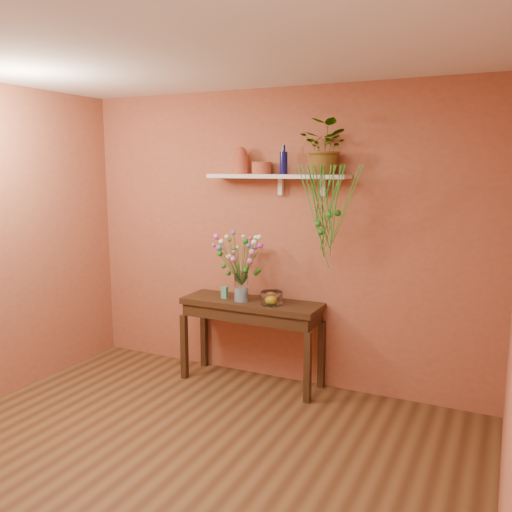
# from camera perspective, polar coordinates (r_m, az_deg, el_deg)

# --- Properties ---
(room) EXTENTS (4.04, 4.04, 2.70)m
(room) POSITION_cam_1_polar(r_m,az_deg,el_deg) (3.25, -11.95, -2.33)
(room) COLOR brown
(room) RESTS_ON ground
(sideboard) EXTENTS (1.30, 0.42, 0.79)m
(sideboard) POSITION_cam_1_polar(r_m,az_deg,el_deg) (4.95, -0.50, -6.06)
(sideboard) COLOR #352315
(sideboard) RESTS_ON ground
(wall_shelf) EXTENTS (1.30, 0.24, 0.19)m
(wall_shelf) POSITION_cam_1_polar(r_m,az_deg,el_deg) (4.78, 2.37, 8.43)
(wall_shelf) COLOR white
(wall_shelf) RESTS_ON room
(terracotta_jug) EXTENTS (0.17, 0.17, 0.24)m
(terracotta_jug) POSITION_cam_1_polar(r_m,az_deg,el_deg) (4.94, -1.61, 10.07)
(terracotta_jug) COLOR #B34B35
(terracotta_jug) RESTS_ON wall_shelf
(terracotta_pot) EXTENTS (0.22, 0.22, 0.11)m
(terracotta_pot) POSITION_cam_1_polar(r_m,az_deg,el_deg) (4.86, 0.62, 9.36)
(terracotta_pot) COLOR #B34B35
(terracotta_pot) RESTS_ON wall_shelf
(blue_bottle) EXTENTS (0.08, 0.08, 0.25)m
(blue_bottle) POSITION_cam_1_polar(r_m,az_deg,el_deg) (4.76, 2.96, 9.93)
(blue_bottle) COLOR #0C0C47
(blue_bottle) RESTS_ON wall_shelf
(spider_plant) EXTENTS (0.49, 0.45, 0.46)m
(spider_plant) POSITION_cam_1_polar(r_m,az_deg,el_deg) (4.59, 7.51, 11.44)
(spider_plant) COLOR #1F6A18
(spider_plant) RESTS_ON wall_shelf
(plant_fronds) EXTENTS (0.54, 0.34, 0.87)m
(plant_fronds) POSITION_cam_1_polar(r_m,az_deg,el_deg) (4.44, 7.50, 4.81)
(plant_fronds) COLOR #1F6A18
(plant_fronds) RESTS_ON wall_shelf
(glass_vase) EXTENTS (0.13, 0.13, 0.27)m
(glass_vase) POSITION_cam_1_polar(r_m,az_deg,el_deg) (4.88, -1.58, -3.52)
(glass_vase) COLOR white
(glass_vase) RESTS_ON sideboard
(bouquet) EXTENTS (0.50, 0.53, 0.52)m
(bouquet) POSITION_cam_1_polar(r_m,az_deg,el_deg) (4.80, -1.62, 0.39)
(bouquet) COLOR #386B28
(bouquet) RESTS_ON glass_vase
(glass_bowl) EXTENTS (0.20, 0.20, 0.12)m
(glass_bowl) POSITION_cam_1_polar(r_m,az_deg,el_deg) (4.77, 1.68, -4.55)
(glass_bowl) COLOR white
(glass_bowl) RESTS_ON sideboard
(lemon) EXTENTS (0.08, 0.08, 0.08)m
(lemon) POSITION_cam_1_polar(r_m,az_deg,el_deg) (4.77, 1.63, -4.66)
(lemon) COLOR yellow
(lemon) RESTS_ON glass_bowl
(carton) EXTENTS (0.06, 0.04, 0.11)m
(carton) POSITION_cam_1_polar(r_m,az_deg,el_deg) (5.00, -3.36, -3.89)
(carton) COLOR #2C647C
(carton) RESTS_ON sideboard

